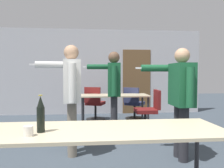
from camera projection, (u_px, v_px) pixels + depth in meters
The scene contains 11 objects.
back_wall at pixel (103, 72), 6.97m from camera, with size 6.38×0.12×2.68m.
conference_table_near at pixel (102, 135), 2.07m from camera, with size 2.34×0.76×0.75m.
conference_table_far at pixel (114, 98), 5.44m from camera, with size 1.69×0.72×0.75m.
person_right_polo at pixel (71, 89), 3.41m from camera, with size 0.85×0.67×1.72m.
person_far_watching at pixel (113, 86), 4.39m from camera, with size 0.78×0.70×1.72m.
person_left_plaid at pixel (181, 93), 3.22m from camera, with size 0.76×0.68×1.65m.
office_chair_side_rolled at pixel (134, 105), 6.09m from camera, with size 0.66×0.68×0.90m.
office_chair_near_pushed at pixel (95, 105), 5.99m from camera, with size 0.59×0.64×0.92m.
office_chair_far_right at pixel (149, 112), 4.84m from camera, with size 0.56×0.52×0.92m.
beer_bottle at pixel (41, 115), 1.94m from camera, with size 0.07×0.07×0.34m.
drink_cup at pixel (28, 131), 1.82m from camera, with size 0.08×0.08×0.09m.
Camera 1 is at (-0.35, -1.50, 1.27)m, focal length 35.00 mm.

